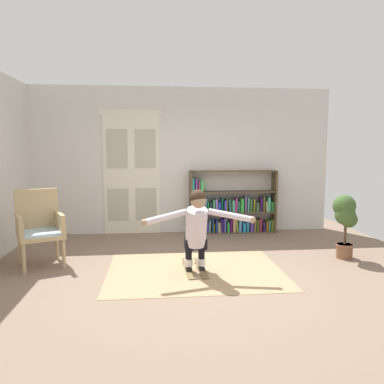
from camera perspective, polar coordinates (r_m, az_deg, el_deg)
ground_plane at (r=5.25m, az=0.72°, el=-12.20°), size 7.20×7.20×0.00m
back_wall at (r=7.56m, az=-1.47°, el=4.78°), size 6.00×0.10×2.90m
double_door at (r=7.51m, az=-9.18°, el=3.01°), size 1.22×0.05×2.45m
rug at (r=5.32m, az=0.47°, el=-11.90°), size 2.41×1.82×0.01m
bookshelf at (r=7.58m, az=5.94°, el=-2.62°), size 1.74×0.30×1.26m
wicker_chair at (r=5.87m, az=-22.21°, el=-4.77°), size 0.79×0.79×1.10m
potted_plant at (r=6.17m, az=22.25°, el=-3.40°), size 0.41×0.47×1.00m
skis_pair at (r=5.34m, az=0.42°, el=-11.61°), size 0.30×0.77×0.07m
person_skier at (r=5.00m, az=0.71°, el=-5.11°), size 1.48×0.55×1.09m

